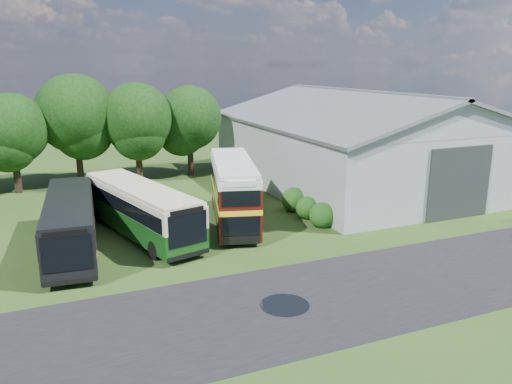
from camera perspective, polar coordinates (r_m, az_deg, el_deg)
name	(u,v)px	position (r m, az deg, el deg)	size (l,w,h in m)	color
ground	(285,274)	(25.57, 3.36, -9.39)	(120.00, 120.00, 0.00)	#203A12
asphalt_road	(370,288)	(24.67, 12.89, -10.67)	(60.00, 8.00, 0.02)	black
puddle	(285,305)	(22.54, 3.29, -12.82)	(2.20, 2.20, 0.01)	black
storage_shed	(359,136)	(45.27, 11.65, 6.29)	(18.80, 24.80, 8.15)	gray
tree_left_b	(11,129)	(44.81, -26.16, 6.45)	(5.78, 5.78, 8.16)	black
tree_mid	(75,114)	(46.00, -19.95, 8.39)	(6.80, 6.80, 9.60)	black
tree_right_a	(137,118)	(45.60, -13.50, 8.18)	(6.26, 6.26, 8.83)	black
tree_right_b	(189,118)	(47.47, -7.63, 8.37)	(5.98, 5.98, 8.45)	black
shrub_front	(322,226)	(33.01, 7.51, -3.93)	(1.70, 1.70, 1.70)	#194714
shrub_mid	(307,218)	(34.66, 5.85, -2.98)	(1.60, 1.60, 1.60)	#194714
shrub_back	(294,211)	(36.35, 4.35, -2.12)	(1.80, 1.80, 1.80)	#194714
bus_green_single	(141,209)	(31.37, -13.03, -1.93)	(5.50, 11.79, 3.17)	black
bus_maroon_double	(233,192)	(32.91, -2.60, 0.00)	(5.10, 10.27, 4.28)	black
bus_dark_single	(70,223)	(30.02, -20.46, -3.32)	(3.39, 11.33, 3.08)	black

